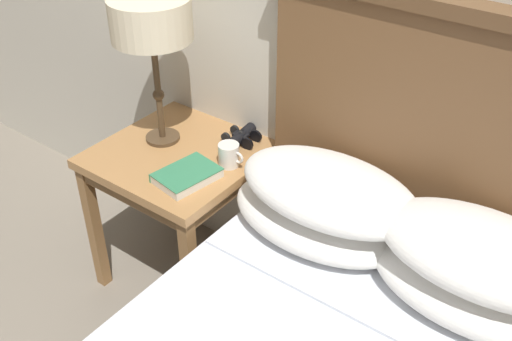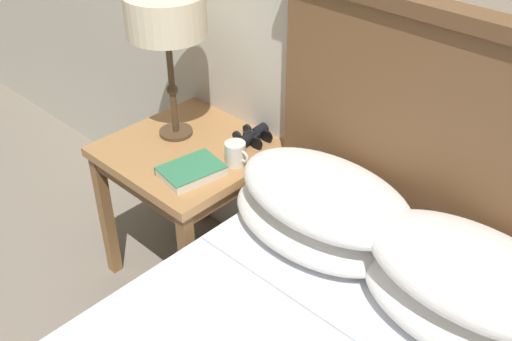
% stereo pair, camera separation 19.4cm
% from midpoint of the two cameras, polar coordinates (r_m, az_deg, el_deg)
% --- Properties ---
extents(nightstand, '(0.58, 0.58, 0.62)m').
position_cam_midpoint_polar(nightstand, '(2.30, -9.54, 0.02)').
color(nightstand, '#AD7A47').
rests_on(nightstand, ground_plane).
extents(table_lamp, '(0.29, 0.29, 0.55)m').
position_cam_midpoint_polar(table_lamp, '(2.14, -12.62, 13.47)').
color(table_lamp, '#4C3823').
rests_on(table_lamp, nightstand).
extents(book_on_nightstand, '(0.19, 0.23, 0.04)m').
position_cam_midpoint_polar(book_on_nightstand, '(2.09, -9.28, -0.54)').
color(book_on_nightstand, silver).
rests_on(book_on_nightstand, nightstand).
extents(binoculars_pair, '(0.15, 0.16, 0.05)m').
position_cam_midpoint_polar(binoculars_pair, '(2.27, -3.87, 3.16)').
color(binoculars_pair, black).
rests_on(binoculars_pair, nightstand).
extents(coffee_mug, '(0.10, 0.08, 0.08)m').
position_cam_midpoint_polar(coffee_mug, '(2.13, -5.18, 1.40)').
color(coffee_mug, silver).
rests_on(coffee_mug, nightstand).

